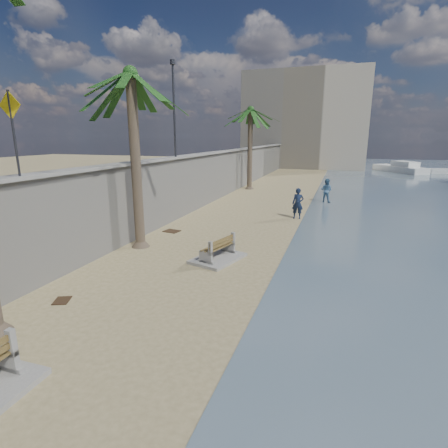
# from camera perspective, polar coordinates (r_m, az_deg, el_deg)

# --- Properties ---
(ground_plane) EXTENTS (140.00, 140.00, 0.00)m
(ground_plane) POSITION_cam_1_polar(r_m,az_deg,el_deg) (8.89, -12.05, -18.56)
(ground_plane) COLOR tan
(seawall) EXTENTS (0.45, 70.00, 3.50)m
(seawall) POSITION_cam_1_polar(r_m,az_deg,el_deg) (28.07, -0.63, 8.03)
(seawall) COLOR gray
(seawall) RESTS_ON ground_plane
(wall_cap) EXTENTS (0.80, 70.00, 0.12)m
(wall_cap) POSITION_cam_1_polar(r_m,az_deg,el_deg) (27.94, -0.64, 11.70)
(wall_cap) COLOR gray
(wall_cap) RESTS_ON seawall
(end_building) EXTENTS (18.00, 12.00, 14.00)m
(end_building) POSITION_cam_1_polar(r_m,az_deg,el_deg) (58.70, 13.25, 16.01)
(end_building) COLOR #B7AA93
(end_building) RESTS_ON ground_plane
(bench_far) EXTENTS (1.98, 2.45, 0.89)m
(bench_far) POSITION_cam_1_polar(r_m,az_deg,el_deg) (13.77, -1.02, -4.32)
(bench_far) COLOR gray
(bench_far) RESTS_ON ground_plane
(palm_mid) EXTENTS (5.00, 5.00, 8.05)m
(palm_mid) POSITION_cam_1_polar(r_m,az_deg,el_deg) (15.38, -15.04, 22.32)
(palm_mid) COLOR brown
(palm_mid) RESTS_ON ground_plane
(palm_back) EXTENTS (5.00, 5.00, 7.91)m
(palm_back) POSITION_cam_1_polar(r_m,az_deg,el_deg) (32.27, 4.38, 17.96)
(palm_back) COLOR brown
(palm_back) RESTS_ON ground_plane
(pedestrian_sign) EXTENTS (0.78, 0.07, 2.40)m
(pedestrian_sign) POSITION_cam_1_polar(r_m,az_deg,el_deg) (11.95, -31.30, 14.09)
(pedestrian_sign) COLOR #2D2D33
(pedestrian_sign) RESTS_ON wall_cap
(streetlight) EXTENTS (0.28, 0.28, 5.12)m
(streetlight) POSITION_cam_1_polar(r_m,az_deg,el_deg) (20.57, -8.19, 19.31)
(streetlight) COLOR #2D2D33
(streetlight) RESTS_ON wall_cap
(person_a) EXTENTS (0.75, 0.51, 2.07)m
(person_a) POSITION_cam_1_polar(r_m,az_deg,el_deg) (20.98, 11.98, 3.65)
(person_a) COLOR #141F37
(person_a) RESTS_ON ground_plane
(person_b) EXTENTS (1.12, 0.99, 1.93)m
(person_b) POSITION_cam_1_polar(r_m,az_deg,el_deg) (26.86, 16.37, 5.49)
(person_b) COLOR teal
(person_b) RESTS_ON ground_plane
(yacht_far) EXTENTS (6.37, 8.22, 1.50)m
(yacht_far) POSITION_cam_1_polar(r_m,az_deg,el_deg) (53.52, 26.69, 7.97)
(yacht_far) COLOR silver
(yacht_far) RESTS_ON bay_water
(debris_b) EXTENTS (0.60, 0.66, 0.03)m
(debris_b) POSITION_cam_1_polar(r_m,az_deg,el_deg) (11.65, -24.94, -11.26)
(debris_b) COLOR #382616
(debris_b) RESTS_ON ground_plane
(debris_c) EXTENTS (0.86, 0.74, 0.03)m
(debris_c) POSITION_cam_1_polar(r_m,az_deg,el_deg) (18.13, -8.53, -1.15)
(debris_c) COLOR #382616
(debris_c) RESTS_ON ground_plane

